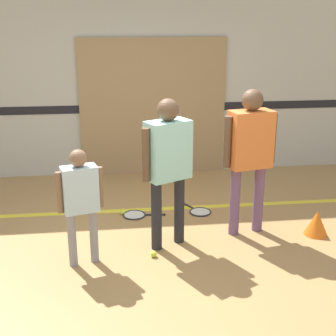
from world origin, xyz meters
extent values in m
plane|color=#A87F4C|center=(0.00, 0.00, 0.00)|extent=(16.00, 16.00, 0.00)
cube|color=beige|center=(0.00, 2.68, 1.60)|extent=(16.00, 0.06, 3.20)
cube|color=black|center=(0.00, 2.64, 1.02)|extent=(16.00, 0.01, 0.12)
cube|color=#9E7F56|center=(0.22, 2.62, 1.03)|extent=(2.21, 0.05, 2.07)
cube|color=yellow|center=(0.00, 1.14, 0.00)|extent=(14.40, 0.10, 0.01)
cylinder|color=#232328|center=(0.02, 0.09, 0.38)|extent=(0.11, 0.11, 0.77)
cylinder|color=#232328|center=(0.28, 0.22, 0.38)|extent=(0.11, 0.11, 0.77)
cube|color=#99D8D1|center=(0.15, 0.16, 1.07)|extent=(0.51, 0.42, 0.61)
sphere|color=brown|center=(0.15, 0.16, 1.49)|extent=(0.22, 0.22, 0.22)
cylinder|color=brown|center=(-0.09, 0.04, 1.06)|extent=(0.08, 0.08, 0.54)
cylinder|color=brown|center=(0.38, 0.27, 1.06)|extent=(0.08, 0.08, 0.54)
cylinder|color=gray|center=(-0.84, -0.17, 0.29)|extent=(0.08, 0.08, 0.57)
cylinder|color=gray|center=(-0.63, -0.11, 0.29)|extent=(0.08, 0.08, 0.57)
cube|color=silver|center=(-0.73, -0.14, 0.80)|extent=(0.37, 0.27, 0.45)
sphere|color=brown|center=(-0.73, -0.14, 1.11)|extent=(0.17, 0.17, 0.17)
cylinder|color=brown|center=(-0.92, -0.19, 0.79)|extent=(0.06, 0.06, 0.40)
cylinder|color=brown|center=(-0.54, -0.08, 0.79)|extent=(0.06, 0.06, 0.40)
cylinder|color=#6B4C70|center=(1.22, 0.40, 0.39)|extent=(0.11, 0.11, 0.79)
cylinder|color=#6B4C70|center=(0.92, 0.34, 0.39)|extent=(0.11, 0.11, 0.79)
cube|color=orange|center=(1.07, 0.37, 1.10)|extent=(0.50, 0.34, 0.62)
sphere|color=brown|center=(1.07, 0.37, 1.53)|extent=(0.23, 0.23, 0.23)
cylinder|color=brown|center=(1.33, 0.42, 1.09)|extent=(0.08, 0.08, 0.56)
cylinder|color=brown|center=(0.80, 0.31, 1.09)|extent=(0.08, 0.08, 0.56)
torus|color=#28282D|center=(-0.18, 0.96, 0.01)|extent=(0.31, 0.31, 0.02)
cylinder|color=silver|center=(-0.18, 0.96, 0.01)|extent=(0.25, 0.25, 0.01)
cylinder|color=black|center=(0.08, 0.94, 0.01)|extent=(0.24, 0.05, 0.02)
sphere|color=black|center=(0.20, 0.93, 0.01)|extent=(0.03, 0.03, 0.03)
torus|color=#28282D|center=(0.66, 0.96, 0.01)|extent=(0.38, 0.38, 0.02)
cylinder|color=silver|center=(0.66, 0.96, 0.01)|extent=(0.24, 0.24, 0.01)
cylinder|color=black|center=(0.54, 1.17, 0.01)|extent=(0.13, 0.21, 0.02)
sphere|color=black|center=(0.48, 1.27, 0.01)|extent=(0.03, 0.03, 0.03)
sphere|color=#CCE038|center=(-0.03, -0.10, 0.03)|extent=(0.07, 0.07, 0.07)
sphere|color=#CCE038|center=(-0.32, 1.02, 0.03)|extent=(0.07, 0.07, 0.07)
cone|color=orange|center=(1.84, 0.20, 0.14)|extent=(0.27, 0.27, 0.29)
camera|label=1|loc=(-0.40, -4.37, 2.39)|focal=50.00mm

